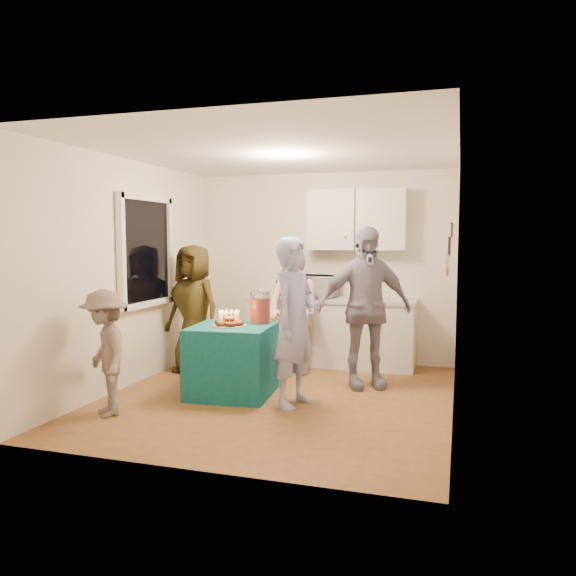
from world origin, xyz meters
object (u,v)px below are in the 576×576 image
(counter, at_px, (332,333))
(man_birthday, at_px, (295,322))
(woman_back_center, at_px, (293,310))
(child_near_left, at_px, (105,353))
(woman_back_right, at_px, (365,307))
(microwave, at_px, (316,286))
(punch_jar, at_px, (260,308))
(woman_back_left, at_px, (194,309))
(party_table, at_px, (232,360))

(counter, bearing_deg, man_birthday, -88.61)
(woman_back_center, distance_m, child_near_left, 2.51)
(woman_back_right, bearing_deg, microwave, 103.82)
(punch_jar, bearing_deg, woman_back_left, 151.47)
(woman_back_center, height_order, child_near_left, woman_back_center)
(counter, height_order, child_near_left, child_near_left)
(woman_back_left, bearing_deg, punch_jar, -13.07)
(child_near_left, bearing_deg, woman_back_center, 103.76)
(punch_jar, xyz_separation_m, woman_back_center, (0.12, 0.91, -0.13))
(microwave, distance_m, woman_back_left, 1.66)
(man_birthday, distance_m, woman_back_right, 1.08)
(party_table, relative_size, child_near_left, 0.70)
(woman_back_left, relative_size, woman_back_center, 1.01)
(woman_back_left, distance_m, woman_back_center, 1.27)
(microwave, relative_size, woman_back_center, 0.34)
(woman_back_center, bearing_deg, punch_jar, -73.48)
(woman_back_center, bearing_deg, counter, 82.22)
(punch_jar, height_order, woman_back_center, woman_back_center)
(counter, bearing_deg, child_near_left, -120.09)
(man_birthday, bearing_deg, microwave, 23.12)
(counter, relative_size, party_table, 2.59)
(woman_back_left, bearing_deg, party_table, -28.71)
(woman_back_center, distance_m, woman_back_right, 1.06)
(counter, height_order, man_birthday, man_birthday)
(woman_back_center, bearing_deg, woman_back_left, -142.57)
(man_birthday, height_order, woman_back_center, man_birthday)
(woman_back_right, height_order, child_near_left, woman_back_right)
(counter, distance_m, microwave, 0.67)
(woman_back_left, bearing_deg, microwave, 48.21)
(party_table, relative_size, man_birthday, 0.50)
(punch_jar, distance_m, woman_back_center, 0.92)
(woman_back_right, bearing_deg, party_table, -175.92)
(counter, distance_m, woman_back_right, 1.27)
(counter, relative_size, punch_jar, 6.47)
(man_birthday, bearing_deg, woman_back_center, 32.39)
(man_birthday, xyz_separation_m, child_near_left, (-1.65, -0.85, -0.25))
(microwave, bearing_deg, woman_back_center, -93.85)
(woman_back_right, bearing_deg, man_birthday, -147.06)
(counter, xyz_separation_m, man_birthday, (0.05, -1.91, 0.43))
(counter, bearing_deg, party_table, -112.11)
(woman_back_center, relative_size, woman_back_right, 0.87)
(man_birthday, xyz_separation_m, woman_back_right, (0.56, 0.92, 0.06))
(punch_jar, height_order, man_birthday, man_birthday)
(child_near_left, bearing_deg, party_table, 92.09)
(punch_jar, xyz_separation_m, woman_back_left, (-1.12, 0.61, -0.12))
(child_near_left, bearing_deg, man_birthday, 70.64)
(counter, bearing_deg, woman_back_left, -150.96)
(party_table, bearing_deg, counter, 67.89)
(punch_jar, bearing_deg, man_birthday, -38.45)
(punch_jar, relative_size, woman_back_center, 0.21)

